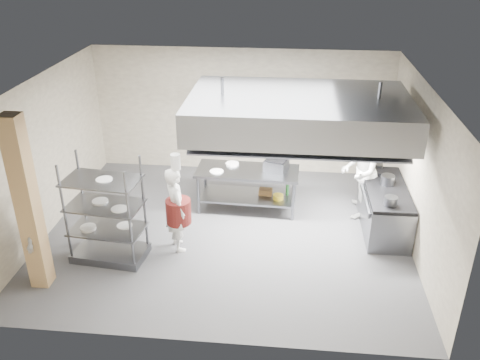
# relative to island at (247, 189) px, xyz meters

# --- Properties ---
(floor) EXTENTS (7.00, 7.00, 0.00)m
(floor) POSITION_rel_island_xyz_m (-0.32, -1.00, -0.46)
(floor) COLOR #373739
(floor) RESTS_ON ground
(ceiling) EXTENTS (7.00, 7.00, 0.00)m
(ceiling) POSITION_rel_island_xyz_m (-0.32, -1.00, 2.54)
(ceiling) COLOR silver
(ceiling) RESTS_ON wall_back
(wall_back) EXTENTS (7.00, 0.00, 7.00)m
(wall_back) POSITION_rel_island_xyz_m (-0.32, 2.00, 1.04)
(wall_back) COLOR gray
(wall_back) RESTS_ON ground
(wall_left) EXTENTS (0.00, 6.00, 6.00)m
(wall_left) POSITION_rel_island_xyz_m (-3.82, -1.00, 1.04)
(wall_left) COLOR gray
(wall_left) RESTS_ON ground
(wall_right) EXTENTS (0.00, 6.00, 6.00)m
(wall_right) POSITION_rel_island_xyz_m (3.18, -1.00, 1.04)
(wall_right) COLOR gray
(wall_right) RESTS_ON ground
(column) EXTENTS (0.30, 0.30, 3.00)m
(column) POSITION_rel_island_xyz_m (-3.22, -2.90, 1.04)
(column) COLOR tan
(column) RESTS_ON floor
(exhaust_hood) EXTENTS (4.00, 2.50, 0.60)m
(exhaust_hood) POSITION_rel_island_xyz_m (0.98, -0.60, 1.94)
(exhaust_hood) COLOR gray
(exhaust_hood) RESTS_ON ceiling
(hood_strip_a) EXTENTS (1.60, 0.12, 0.04)m
(hood_strip_a) POSITION_rel_island_xyz_m (0.08, -0.60, 1.62)
(hood_strip_a) COLOR white
(hood_strip_a) RESTS_ON exhaust_hood
(hood_strip_b) EXTENTS (1.60, 0.12, 0.04)m
(hood_strip_b) POSITION_rel_island_xyz_m (1.88, -0.60, 1.62)
(hood_strip_b) COLOR white
(hood_strip_b) RESTS_ON exhaust_hood
(wall_shelf) EXTENTS (1.50, 0.28, 0.04)m
(wall_shelf) POSITION_rel_island_xyz_m (1.48, 1.84, 1.04)
(wall_shelf) COLOR gray
(wall_shelf) RESTS_ON wall_back
(island) EXTENTS (2.15, 0.96, 0.91)m
(island) POSITION_rel_island_xyz_m (0.00, 0.00, 0.00)
(island) COLOR gray
(island) RESTS_ON floor
(island_worktop) EXTENTS (2.15, 0.96, 0.06)m
(island_worktop) POSITION_rel_island_xyz_m (0.00, 0.00, 0.42)
(island_worktop) COLOR gray
(island_worktop) RESTS_ON island
(island_undershelf) EXTENTS (1.98, 0.87, 0.04)m
(island_undershelf) POSITION_rel_island_xyz_m (0.00, 0.00, -0.16)
(island_undershelf) COLOR slate
(island_undershelf) RESTS_ON island
(pass_rack) EXTENTS (1.36, 0.88, 1.93)m
(pass_rack) POSITION_rel_island_xyz_m (-2.33, -2.04, 0.51)
(pass_rack) COLOR gray
(pass_rack) RESTS_ON floor
(cooking_range) EXTENTS (0.80, 2.00, 0.84)m
(cooking_range) POSITION_rel_island_xyz_m (2.76, -0.50, -0.04)
(cooking_range) COLOR slate
(cooking_range) RESTS_ON floor
(range_top) EXTENTS (0.78, 1.96, 0.06)m
(range_top) POSITION_rel_island_xyz_m (2.76, -0.50, 0.41)
(range_top) COLOR black
(range_top) RESTS_ON cooking_range
(chef_head) EXTENTS (0.63, 0.71, 1.64)m
(chef_head) POSITION_rel_island_xyz_m (-1.16, -1.61, 0.37)
(chef_head) COLOR silver
(chef_head) RESTS_ON floor
(chef_line) EXTENTS (0.91, 1.08, 1.97)m
(chef_line) POSITION_rel_island_xyz_m (2.28, 0.01, 0.53)
(chef_line) COLOR silver
(chef_line) RESTS_ON floor
(chef_plating) EXTENTS (0.61, 1.02, 1.63)m
(chef_plating) POSITION_rel_island_xyz_m (-3.32, -2.68, 0.36)
(chef_plating) COLOR silver
(chef_plating) RESTS_ON floor
(griddle) EXTENTS (0.54, 0.48, 0.22)m
(griddle) POSITION_rel_island_xyz_m (0.59, 0.05, 0.57)
(griddle) COLOR slate
(griddle) RESTS_ON island_worktop
(wicker_basket) EXTENTS (0.29, 0.21, 0.12)m
(wicker_basket) POSITION_rel_island_xyz_m (0.38, 0.08, -0.07)
(wicker_basket) COLOR olive
(wicker_basket) RESTS_ON island_undershelf
(stockpot) EXTENTS (0.27, 0.27, 0.18)m
(stockpot) POSITION_rel_island_xyz_m (2.79, -0.35, 0.54)
(stockpot) COLOR gray
(stockpot) RESTS_ON range_top
(plate_stack) EXTENTS (0.28, 0.28, 0.05)m
(plate_stack) POSITION_rel_island_xyz_m (-2.33, -2.04, 0.16)
(plate_stack) COLOR white
(plate_stack) RESTS_ON pass_rack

